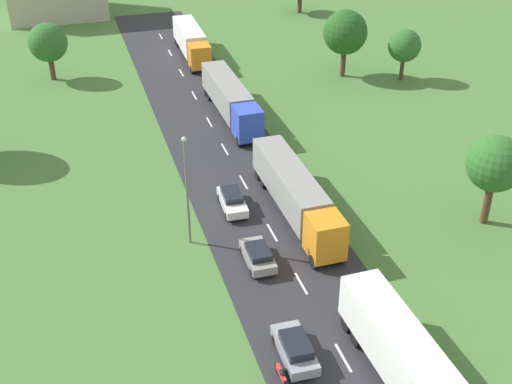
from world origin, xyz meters
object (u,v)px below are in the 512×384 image
object	(u,v)px
truck_fourth	(191,41)
car_third	(295,348)
tree_maple	(495,164)
tree_pine	(345,33)
car_fourth	(258,255)
tree_ash	(405,46)
truck_third	(231,98)
car_fifth	(232,200)
truck_second	(296,193)
tree_birch	(48,43)
lamppost_second	(187,186)
truck_lead	(416,373)
motorcycle_courier	(281,374)

from	to	relation	value
truck_fourth	car_third	distance (m)	53.28
tree_maple	tree_pine	xyz separation A→B (m)	(1.67, 31.91, 0.08)
truck_fourth	car_fourth	xyz separation A→B (m)	(-4.60, -43.54, -1.28)
car_third	tree_ash	world-z (taller)	tree_ash
car_fourth	truck_third	bearing A→B (deg)	79.38
truck_third	car_fifth	world-z (taller)	truck_third
truck_fourth	tree_pine	bearing A→B (deg)	-36.41
truck_second	tree_maple	xyz separation A→B (m)	(13.83, -5.11, 3.03)
truck_third	tree_birch	xyz separation A→B (m)	(-17.03, 16.16, 2.27)
truck_second	lamppost_second	world-z (taller)	lamppost_second
lamppost_second	truck_fourth	bearing A→B (deg)	77.65
truck_fourth	truck_third	bearing A→B (deg)	-89.93
car_third	tree_birch	size ratio (longest dim) A/B	0.64
truck_lead	tree_pine	world-z (taller)	tree_pine
motorcycle_courier	tree_birch	xyz separation A→B (m)	(-10.48, 51.68, 3.83)
car_fifth	tree_ash	bearing A→B (deg)	39.45
truck_second	truck_fourth	bearing A→B (deg)	90.11
car_fourth	tree_pine	xyz separation A→B (m)	(20.17, 32.05, 4.41)
car_fifth	tree_maple	size ratio (longest dim) A/B	0.58
car_fifth	tree_pine	size ratio (longest dim) A/B	0.55
truck_third	tree_pine	world-z (taller)	tree_pine
tree_maple	car_fifth	bearing A→B (deg)	157.86
truck_third	tree_birch	world-z (taller)	tree_birch
tree_maple	truck_lead	bearing A→B (deg)	-133.92
truck_lead	tree_maple	distance (m)	20.36
truck_lead	tree_ash	world-z (taller)	tree_ash
truck_second	tree_maple	world-z (taller)	tree_maple
car_fifth	tree_birch	distance (m)	35.69
motorcycle_courier	tree_birch	size ratio (longest dim) A/B	0.29
motorcycle_courier	truck_lead	bearing A→B (deg)	-28.37
truck_second	car_third	xyz separation A→B (m)	(-5.26, -14.73, -1.25)
truck_fourth	tree_pine	distance (m)	19.60
car_fourth	tree_ash	bearing A→B (deg)	47.90
truck_fourth	car_fourth	distance (m)	43.80
truck_lead	car_third	size ratio (longest dim) A/B	3.47
car_third	truck_lead	bearing A→B (deg)	-43.67
truck_third	truck_fourth	xyz separation A→B (m)	(-0.02, 18.89, -0.02)
car_fourth	tree_birch	size ratio (longest dim) A/B	0.59
truck_fourth	lamppost_second	world-z (taller)	lamppost_second
tree_ash	lamppost_second	bearing A→B (deg)	-140.54
tree_ash	truck_third	bearing A→B (deg)	-168.53
lamppost_second	tree_birch	size ratio (longest dim) A/B	1.33
truck_second	car_fifth	size ratio (longest dim) A/B	3.40
tree_maple	tree_pine	world-z (taller)	tree_pine
truck_lead	truck_second	bearing A→B (deg)	89.59
tree_ash	truck_fourth	bearing A→B (deg)	146.17
truck_lead	tree_pine	xyz separation A→B (m)	(15.64, 46.41, 3.08)
truck_third	lamppost_second	xyz separation A→B (m)	(-8.65, -20.53, 2.75)
truck_fourth	car_fifth	world-z (taller)	truck_fourth
car_fourth	lamppost_second	xyz separation A→B (m)	(-4.03, 4.12, 4.05)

